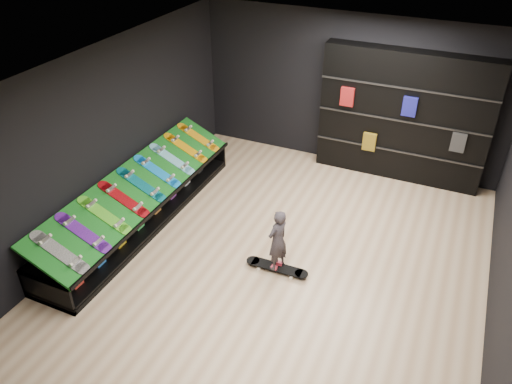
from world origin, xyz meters
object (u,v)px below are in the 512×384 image
at_px(floor_skateboard, 277,268).
at_px(child, 277,251).
at_px(display_rack, 142,208).
at_px(back_shelving, 403,117).

bearing_deg(floor_skateboard, child, -1.50).
xyz_separation_m(display_rack, back_shelving, (3.66, 3.32, 1.00)).
relative_size(display_rack, child, 7.45).
height_order(display_rack, back_shelving, back_shelving).
relative_size(floor_skateboard, child, 1.62).
bearing_deg(display_rack, child, -5.98).
xyz_separation_m(back_shelving, floor_skateboard, (-1.05, -3.59, -1.20)).
distance_m(display_rack, back_shelving, 5.04).
height_order(back_shelving, child, back_shelving).
relative_size(display_rack, floor_skateboard, 4.59).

